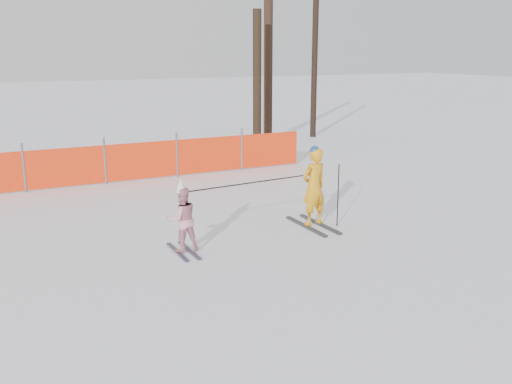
{
  "coord_description": "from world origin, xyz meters",
  "views": [
    {
      "loc": [
        -4.47,
        -8.36,
        3.48
      ],
      "look_at": [
        0.0,
        0.5,
        1.0
      ],
      "focal_mm": 40.0,
      "sensor_mm": 36.0,
      "label": 1
    }
  ],
  "objects": [
    {
      "name": "ski_poles",
      "position": [
        0.73,
        0.84,
        0.94
      ],
      "size": [
        3.21,
        0.26,
        1.28
      ],
      "color": "black",
      "rests_on": "ground"
    },
    {
      "name": "child",
      "position": [
        -1.32,
        0.74,
        0.61
      ],
      "size": [
        0.57,
        1.03,
        1.34
      ],
      "color": "black",
      "rests_on": "ground"
    },
    {
      "name": "ground",
      "position": [
        0.0,
        0.0,
        0.0
      ],
      "size": [
        120.0,
        120.0,
        0.0
      ],
      "primitive_type": "plane",
      "color": "white",
      "rests_on": "ground"
    },
    {
      "name": "tree_trunks",
      "position": [
        5.99,
        10.81,
        2.96
      ],
      "size": [
        3.59,
        1.73,
        6.75
      ],
      "color": "#311F15",
      "rests_on": "ground"
    },
    {
      "name": "adult",
      "position": [
        1.55,
        1.0,
        0.82
      ],
      "size": [
        0.63,
        1.46,
        1.65
      ],
      "color": "black",
      "rests_on": "ground"
    }
  ]
}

